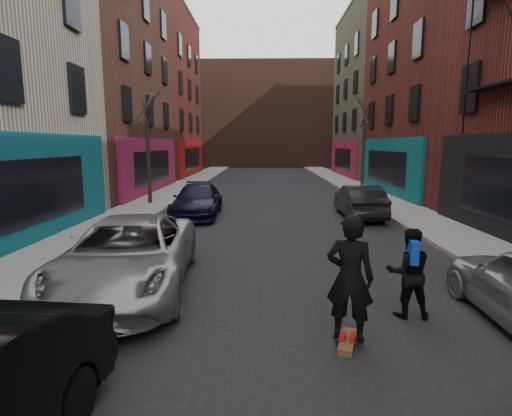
{
  "coord_description": "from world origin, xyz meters",
  "views": [
    {
      "loc": [
        -0.26,
        -2.41,
        3.15
      ],
      "look_at": [
        -0.46,
        7.2,
        1.6
      ],
      "focal_mm": 28.0,
      "sensor_mm": 36.0,
      "label": 1
    }
  ],
  "objects_px": {
    "tree_left_far": "(148,139)",
    "parked_left_far": "(128,255)",
    "skateboarder": "(350,278)",
    "parked_left_end": "(197,201)",
    "pedestrian": "(409,272)",
    "tree_right_far": "(364,138)",
    "parked_right_end": "(359,201)",
    "skateboard": "(347,342)"
  },
  "relations": [
    {
      "from": "tree_left_far",
      "to": "skateboarder",
      "type": "distance_m",
      "value": 16.36
    },
    {
      "from": "skateboarder",
      "to": "parked_right_end",
      "type": "bearing_deg",
      "value": -86.41
    },
    {
      "from": "tree_left_far",
      "to": "pedestrian",
      "type": "height_order",
      "value": "tree_left_far"
    },
    {
      "from": "parked_left_end",
      "to": "tree_left_far",
      "type": "bearing_deg",
      "value": 132.2
    },
    {
      "from": "parked_right_end",
      "to": "tree_left_far",
      "type": "bearing_deg",
      "value": -18.0
    },
    {
      "from": "tree_right_far",
      "to": "parked_right_end",
      "type": "distance_m",
      "value": 9.98
    },
    {
      "from": "tree_right_far",
      "to": "parked_left_far",
      "type": "distance_m",
      "value": 20.59
    },
    {
      "from": "tree_right_far",
      "to": "parked_left_end",
      "type": "relative_size",
      "value": 1.43
    },
    {
      "from": "tree_left_far",
      "to": "parked_left_end",
      "type": "xyz_separation_m",
      "value": [
        3.0,
        -3.14,
        -2.69
      ]
    },
    {
      "from": "parked_left_far",
      "to": "pedestrian",
      "type": "relative_size",
      "value": 3.35
    },
    {
      "from": "parked_right_end",
      "to": "skateboarder",
      "type": "relative_size",
      "value": 2.13
    },
    {
      "from": "parked_left_end",
      "to": "pedestrian",
      "type": "bearing_deg",
      "value": -62.98
    },
    {
      "from": "tree_right_far",
      "to": "parked_left_end",
      "type": "distance_m",
      "value": 13.41
    },
    {
      "from": "parked_left_end",
      "to": "skateboard",
      "type": "xyz_separation_m",
      "value": [
        4.26,
        -11.34,
        -0.64
      ]
    },
    {
      "from": "parked_right_end",
      "to": "pedestrian",
      "type": "xyz_separation_m",
      "value": [
        -1.47,
        -10.1,
        0.14
      ]
    },
    {
      "from": "parked_right_end",
      "to": "parked_left_end",
      "type": "bearing_deg",
      "value": -1.07
    },
    {
      "from": "skateboarder",
      "to": "pedestrian",
      "type": "relative_size",
      "value": 1.21
    },
    {
      "from": "tree_left_far",
      "to": "parked_left_far",
      "type": "xyz_separation_m",
      "value": [
        3.0,
        -12.11,
        -2.61
      ]
    },
    {
      "from": "tree_left_far",
      "to": "skateboard",
      "type": "relative_size",
      "value": 8.12
    },
    {
      "from": "parked_left_far",
      "to": "pedestrian",
      "type": "distance_m",
      "value": 5.71
    },
    {
      "from": "tree_right_far",
      "to": "skateboarder",
      "type": "xyz_separation_m",
      "value": [
        -5.14,
        -20.48,
        -2.43
      ]
    },
    {
      "from": "parked_left_end",
      "to": "skateboard",
      "type": "height_order",
      "value": "parked_left_end"
    },
    {
      "from": "tree_left_far",
      "to": "pedestrian",
      "type": "xyz_separation_m",
      "value": [
        8.57,
        -13.38,
        -2.54
      ]
    },
    {
      "from": "pedestrian",
      "to": "tree_left_far",
      "type": "bearing_deg",
      "value": -53.16
    },
    {
      "from": "parked_left_far",
      "to": "skateboarder",
      "type": "relative_size",
      "value": 2.78
    },
    {
      "from": "tree_right_far",
      "to": "pedestrian",
      "type": "relative_size",
      "value": 4.1
    },
    {
      "from": "parked_left_far",
      "to": "skateboard",
      "type": "xyz_separation_m",
      "value": [
        4.26,
        -2.37,
        -0.72
      ]
    },
    {
      "from": "parked_left_end",
      "to": "skateboarder",
      "type": "bearing_deg",
      "value": -70.91
    },
    {
      "from": "parked_right_end",
      "to": "skateboard",
      "type": "xyz_separation_m",
      "value": [
        -2.78,
        -11.2,
        -0.65
      ]
    },
    {
      "from": "tree_right_far",
      "to": "parked_left_end",
      "type": "bearing_deg",
      "value": -135.81
    },
    {
      "from": "tree_left_far",
      "to": "parked_left_far",
      "type": "height_order",
      "value": "tree_left_far"
    },
    {
      "from": "tree_right_far",
      "to": "parked_left_far",
      "type": "xyz_separation_m",
      "value": [
        -9.4,
        -18.11,
        -2.76
      ]
    },
    {
      "from": "tree_left_far",
      "to": "parked_left_end",
      "type": "relative_size",
      "value": 1.37
    },
    {
      "from": "tree_left_far",
      "to": "parked_left_far",
      "type": "distance_m",
      "value": 12.75
    },
    {
      "from": "skateboard",
      "to": "pedestrian",
      "type": "height_order",
      "value": "pedestrian"
    },
    {
      "from": "pedestrian",
      "to": "tree_right_far",
      "type": "bearing_deg",
      "value": -96.99
    },
    {
      "from": "tree_left_far",
      "to": "parked_left_far",
      "type": "bearing_deg",
      "value": -76.09
    },
    {
      "from": "parked_right_end",
      "to": "pedestrian",
      "type": "distance_m",
      "value": 10.21
    },
    {
      "from": "parked_left_end",
      "to": "pedestrian",
      "type": "height_order",
      "value": "pedestrian"
    },
    {
      "from": "pedestrian",
      "to": "parked_left_far",
      "type": "bearing_deg",
      "value": -8.62
    },
    {
      "from": "tree_right_far",
      "to": "parked_right_end",
      "type": "height_order",
      "value": "tree_right_far"
    },
    {
      "from": "skateboard",
      "to": "skateboarder",
      "type": "relative_size",
      "value": 0.4
    }
  ]
}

